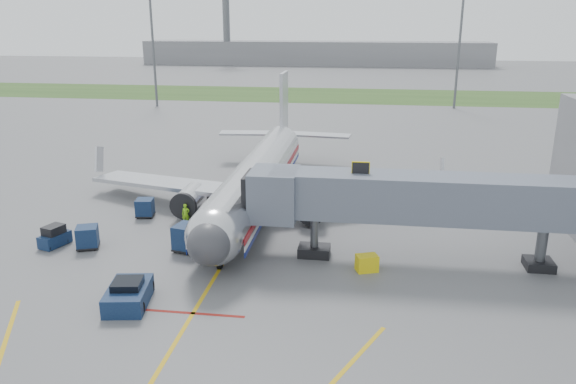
# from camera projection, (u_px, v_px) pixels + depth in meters

# --- Properties ---
(ground) EXTENTS (400.00, 400.00, 0.00)m
(ground) POSITION_uv_depth(u_px,v_px,m) (212.00, 282.00, 35.45)
(ground) COLOR #565659
(ground) RESTS_ON ground
(grass_strip) EXTENTS (300.00, 25.00, 0.01)m
(grass_strip) POSITION_uv_depth(u_px,v_px,m) (324.00, 95.00, 120.51)
(grass_strip) COLOR #2D4C1E
(grass_strip) RESTS_ON ground
(apron_markings) EXTENTS (21.52, 50.00, 0.01)m
(apron_markings) POSITION_uv_depth(u_px,v_px,m) (173.00, 347.00, 28.46)
(apron_markings) COLOR gold
(apron_markings) RESTS_ON ground
(airliner) EXTENTS (32.10, 35.67, 10.25)m
(airliner) POSITION_uv_depth(u_px,v_px,m) (258.00, 177.00, 49.07)
(airliner) COLOR silver
(airliner) RESTS_ON ground
(jet_bridge) EXTENTS (25.30, 4.00, 6.90)m
(jet_bridge) POSITION_uv_depth(u_px,v_px,m) (418.00, 199.00, 37.12)
(jet_bridge) COLOR slate
(jet_bridge) RESTS_ON ground
(light_mast_left) EXTENTS (2.00, 0.44, 20.40)m
(light_mast_left) POSITION_uv_depth(u_px,v_px,m) (153.00, 47.00, 102.43)
(light_mast_left) COLOR #595B60
(light_mast_left) RESTS_ON ground
(light_mast_right) EXTENTS (2.00, 0.44, 20.40)m
(light_mast_right) POSITION_uv_depth(u_px,v_px,m) (459.00, 48.00, 99.77)
(light_mast_right) COLOR #595B60
(light_mast_right) RESTS_ON ground
(distant_terminal) EXTENTS (120.00, 14.00, 8.00)m
(distant_terminal) POSITION_uv_depth(u_px,v_px,m) (314.00, 53.00, 196.27)
(distant_terminal) COLOR slate
(distant_terminal) RESTS_ON ground
(control_tower) EXTENTS (4.00, 4.00, 30.00)m
(control_tower) POSITION_uv_depth(u_px,v_px,m) (226.00, 13.00, 191.61)
(control_tower) COLOR #595B60
(control_tower) RESTS_ON ground
(pushback_tug) EXTENTS (2.81, 3.97, 1.52)m
(pushback_tug) POSITION_uv_depth(u_px,v_px,m) (128.00, 294.00, 32.49)
(pushback_tug) COLOR #0E1C3D
(pushback_tug) RESTS_ON ground
(baggage_tug) EXTENTS (1.78, 2.48, 1.56)m
(baggage_tug) POSITION_uv_depth(u_px,v_px,m) (55.00, 237.00, 40.84)
(baggage_tug) COLOR #0E1C3D
(baggage_tug) RESTS_ON ground
(baggage_cart_a) EXTENTS (1.62, 1.62, 1.53)m
(baggage_cart_a) POSITION_uv_depth(u_px,v_px,m) (145.00, 208.00, 46.82)
(baggage_cart_a) COLOR #0E1C3D
(baggage_cart_a) RESTS_ON ground
(baggage_cart_b) EXTENTS (1.94, 1.94, 1.63)m
(baggage_cart_b) POSITION_uv_depth(u_px,v_px,m) (87.00, 237.00, 40.43)
(baggage_cart_b) COLOR #0E1C3D
(baggage_cart_b) RESTS_ON ground
(baggage_cart_c) EXTENTS (2.16, 2.16, 1.93)m
(baggage_cart_c) POSITION_uv_depth(u_px,v_px,m) (188.00, 238.00, 39.91)
(baggage_cart_c) COLOR #0E1C3D
(baggage_cart_c) RESTS_ON ground
(belt_loader) EXTENTS (1.82, 4.08, 1.93)m
(belt_loader) POSITION_uv_depth(u_px,v_px,m) (210.00, 220.00, 44.90)
(belt_loader) COLOR #0E1C3D
(belt_loader) RESTS_ON ground
(ground_power_cart) EXTENTS (1.62, 1.34, 1.11)m
(ground_power_cart) POSITION_uv_depth(u_px,v_px,m) (367.00, 263.00, 36.83)
(ground_power_cart) COLOR yellow
(ground_power_cart) RESTS_ON ground
(ramp_worker) EXTENTS (0.70, 0.56, 1.69)m
(ramp_worker) POSITION_uv_depth(u_px,v_px,m) (186.00, 214.00, 45.10)
(ramp_worker) COLOR #82D619
(ramp_worker) RESTS_ON ground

